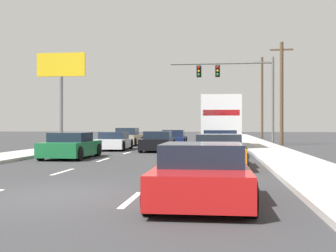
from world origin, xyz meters
TOP-DOWN VIEW (x-y plane):
  - ground_plane at (0.00, 25.00)m, footprint 140.00×140.00m
  - sidewalk_right at (6.54, 20.00)m, footprint 2.59×80.00m
  - sidewalk_left at (-6.54, 20.00)m, footprint 2.59×80.00m
  - lane_markings at (0.00, 22.17)m, footprint 3.54×57.00m
  - car_tan at (-3.62, 23.62)m, footprint 1.88×4.16m
  - car_white at (-3.16, 17.40)m, footprint 2.02×4.09m
  - car_green at (-3.50, 10.44)m, footprint 1.99×4.02m
  - car_navy at (0.07, 23.08)m, footprint 1.99×4.44m
  - car_black at (-0.19, 16.50)m, footprint 1.95×4.23m
  - box_truck at (3.57, 21.10)m, footprint 2.83×8.35m
  - car_blue at (3.55, 13.33)m, footprint 2.11×4.48m
  - car_orange at (3.52, 7.06)m, footprint 1.97×4.36m
  - car_red at (3.19, -0.26)m, footprint 1.99×4.20m
  - traffic_signal_mast at (4.48, 27.31)m, footprint 8.76×0.69m
  - utility_pole_mid at (8.40, 25.17)m, footprint 1.80×0.28m
  - utility_pole_far at (8.55, 42.26)m, footprint 1.80×0.28m
  - roadside_billboard at (-10.22, 26.57)m, footprint 4.35×0.36m

SIDE VIEW (x-z plane):
  - ground_plane at x=0.00m, z-range 0.00..0.00m
  - lane_markings at x=0.00m, z-range 0.00..0.01m
  - sidewalk_right at x=6.54m, z-range 0.00..0.14m
  - sidewalk_left at x=-6.54m, z-range 0.00..0.14m
  - car_white at x=-3.16m, z-range -0.04..1.11m
  - car_red at x=3.19m, z-range -0.05..1.15m
  - car_black at x=-0.19m, z-range -0.05..1.16m
  - car_navy at x=0.07m, z-range -0.05..1.17m
  - car_green at x=-3.50m, z-range -0.05..1.18m
  - car_orange at x=3.52m, z-range -0.05..1.19m
  - car_blue at x=3.55m, z-range -0.06..1.26m
  - car_tan at x=-3.62m, z-range -0.08..1.30m
  - box_truck at x=3.57m, z-range 0.27..3.76m
  - utility_pole_mid at x=8.40m, z-range 0.14..8.28m
  - utility_pole_far at x=8.55m, z-range 0.14..9.82m
  - traffic_signal_mast at x=4.48m, z-range 1.85..9.19m
  - roadside_billboard at x=-10.22m, z-range 1.75..9.65m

